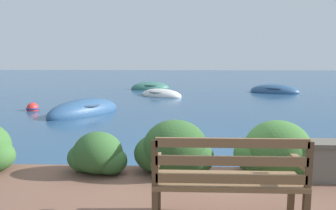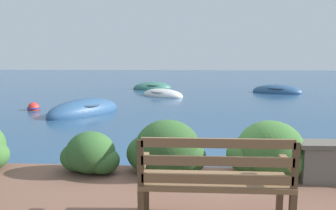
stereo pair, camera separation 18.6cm
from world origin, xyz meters
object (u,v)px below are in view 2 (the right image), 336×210
object	(u,v)px
park_bench	(215,178)
rowboat_far	(277,92)
rowboat_mid	(163,95)
rowboat_nearest	(84,112)
rowboat_outer	(152,88)
mooring_buoy	(34,108)

from	to	relation	value
park_bench	rowboat_far	size ratio (longest dim) A/B	0.55
park_bench	rowboat_mid	xyz separation A→B (m)	(-1.42, 12.44, -0.65)
rowboat_nearest	rowboat_outer	size ratio (longest dim) A/B	1.21
park_bench	mooring_buoy	size ratio (longest dim) A/B	3.38
park_bench	rowboat_mid	world-z (taller)	park_bench
rowboat_nearest	mooring_buoy	size ratio (longest dim) A/B	6.51
park_bench	rowboat_outer	bearing A→B (deg)	100.34
rowboat_nearest	mooring_buoy	world-z (taller)	rowboat_nearest
rowboat_nearest	mooring_buoy	bearing A→B (deg)	105.41
rowboat_mid	rowboat_outer	distance (m)	3.38
park_bench	rowboat_mid	bearing A→B (deg)	98.71
rowboat_nearest	rowboat_mid	world-z (taller)	rowboat_nearest
park_bench	rowboat_nearest	xyz separation A→B (m)	(-3.67, 7.43, -0.63)
rowboat_far	rowboat_mid	bearing A→B (deg)	38.08
mooring_buoy	rowboat_outer	bearing A→B (deg)	65.58
rowboat_far	park_bench	bearing A→B (deg)	94.55
rowboat_nearest	mooring_buoy	xyz separation A→B (m)	(-2.04, 0.66, -0.00)
mooring_buoy	rowboat_mid	bearing A→B (deg)	45.42
rowboat_mid	rowboat_far	distance (m)	6.10
rowboat_mid	rowboat_outer	bearing A→B (deg)	140.99
rowboat_nearest	rowboat_mid	size ratio (longest dim) A/B	1.16
park_bench	rowboat_far	world-z (taller)	park_bench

